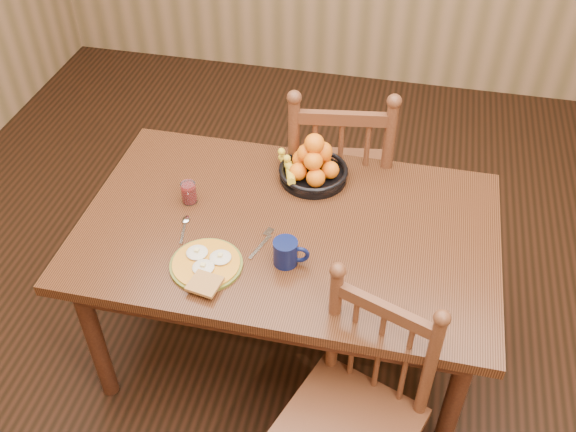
% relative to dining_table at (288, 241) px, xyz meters
% --- Properties ---
extents(room, '(4.52, 5.02, 2.72)m').
position_rel_dining_table_xyz_m(room, '(0.00, 0.00, 0.68)').
color(room, black).
rests_on(room, ground).
extents(dining_table, '(1.60, 1.00, 0.75)m').
position_rel_dining_table_xyz_m(dining_table, '(0.00, 0.00, 0.00)').
color(dining_table, black).
rests_on(dining_table, ground).
extents(chair_far, '(0.55, 0.53, 1.07)m').
position_rel_dining_table_xyz_m(chair_far, '(0.11, 0.59, -0.14)').
color(chair_far, '#442314').
rests_on(chair_far, ground).
extents(chair_near, '(0.55, 0.53, 0.95)m').
position_rel_dining_table_xyz_m(chair_near, '(0.36, -0.57, -0.20)').
color(chair_near, '#442314').
rests_on(chair_near, ground).
extents(breakfast_plate, '(0.26, 0.30, 0.04)m').
position_rel_dining_table_xyz_m(breakfast_plate, '(-0.24, -0.28, 0.10)').
color(breakfast_plate, '#59601E').
rests_on(breakfast_plate, dining_table).
extents(fork, '(0.06, 0.18, 0.00)m').
position_rel_dining_table_xyz_m(fork, '(-0.07, -0.11, 0.09)').
color(fork, silver).
rests_on(fork, dining_table).
extents(spoon, '(0.05, 0.16, 0.01)m').
position_rel_dining_table_xyz_m(spoon, '(-0.39, -0.08, 0.09)').
color(spoon, silver).
rests_on(spoon, dining_table).
extents(coffee_mug, '(0.13, 0.09, 0.10)m').
position_rel_dining_table_xyz_m(coffee_mug, '(0.04, -0.19, 0.14)').
color(coffee_mug, '#0B123C').
rests_on(coffee_mug, dining_table).
extents(juice_glass, '(0.06, 0.06, 0.09)m').
position_rel_dining_table_xyz_m(juice_glass, '(-0.42, 0.06, 0.13)').
color(juice_glass, silver).
rests_on(juice_glass, dining_table).
extents(fruit_bowl, '(0.32, 0.29, 0.22)m').
position_rel_dining_table_xyz_m(fruit_bowl, '(0.03, 0.31, 0.15)').
color(fruit_bowl, black).
rests_on(fruit_bowl, dining_table).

